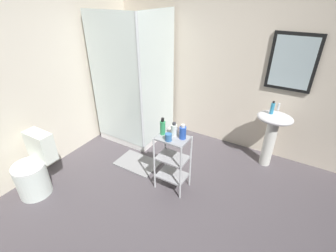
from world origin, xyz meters
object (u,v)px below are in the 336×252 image
Objects in this scene: rinse_cup at (168,137)px; bath_mat at (137,163)px; toilet at (34,170)px; body_wash_bottle_green at (163,127)px; shower_stall at (138,112)px; storage_cart at (172,159)px; shampoo_bottle_blue at (183,132)px; hand_soap_bottle at (272,108)px; pedestal_sink at (272,129)px; lotion_bottle_white at (174,130)px.

bath_mat is (-0.65, 0.22, -0.77)m from rinse_cup.
rinse_cup is (1.39, 0.83, 0.47)m from toilet.
toilet is 3.62× the size of body_wash_bottle_green.
storage_cart is (1.09, -0.77, -0.03)m from shower_stall.
rinse_cup is at bearing -18.69° from bath_mat.
shampoo_bottle_blue is at bearing 21.88° from storage_cart.
rinse_cup is (-0.88, -1.14, -0.10)m from hand_soap_bottle.
body_wash_bottle_green is 2.41× the size of rinse_cup.
rinse_cup reaches higher than pedestal_sink.
hand_soap_bottle is at bearing -150.62° from pedestal_sink.
body_wash_bottle_green reaches higher than storage_cart.
shampoo_bottle_blue reaches higher than storage_cart.
hand_soap_bottle is at bearing 46.40° from body_wash_bottle_green.
shower_stall is 2.63× the size of toilet.
bath_mat is at bearing 55.10° from toilet.
storage_cart is 4.43× the size of lotion_bottle_white.
pedestal_sink is 3.08m from toilet.
rinse_cup is (-0.01, -0.08, 0.35)m from storage_cart.
body_wash_bottle_green is (-0.14, 0.01, 0.39)m from storage_cart.
body_wash_bottle_green reaches higher than bath_mat.
hand_soap_bottle is 1.46m from body_wash_bottle_green.
shower_stall is 1.34m from lotion_bottle_white.
lotion_bottle_white is at bearing -33.44° from shower_stall.
hand_soap_bottle is (0.87, 1.06, 0.45)m from storage_cart.
shampoo_bottle_blue is at bearing -31.13° from shower_stall.
rinse_cup is at bearing -89.11° from lotion_bottle_white.
storage_cart is 0.80m from bath_mat.
rinse_cup is 0.15× the size of bath_mat.
pedestal_sink is 1.54m from body_wash_bottle_green.
body_wash_bottle_green is at bearing -133.60° from hand_soap_bottle.
shampoo_bottle_blue is 2.05× the size of rinse_cup.
rinse_cup is at bearing -127.57° from hand_soap_bottle.
storage_cart is 0.38m from lotion_bottle_white.
toilet is 1.03× the size of storage_cart.
lotion_bottle_white is 1.92× the size of rinse_cup.
storage_cart is 4.14× the size of shampoo_bottle_blue.
shower_stall reaches higher than toilet.
toilet is 1.27× the size of bath_mat.
rinse_cup is at bearing 30.88° from toilet.
lotion_bottle_white is at bearing 90.89° from rinse_cup.
pedestal_sink is (2.02, 0.33, 0.12)m from shower_stall.
body_wash_bottle_green is 0.25m from shampoo_bottle_blue.
body_wash_bottle_green is (1.26, 0.92, 0.52)m from toilet.
hand_soap_bottle reaches higher than bath_mat.
pedestal_sink reaches higher than storage_cart.
storage_cart is at bearing -35.00° from shower_stall.
pedestal_sink is 1.35m from shampoo_bottle_blue.
pedestal_sink is 9.29× the size of rinse_cup.
lotion_bottle_white reaches higher than storage_cart.
bath_mat is at bearing 167.85° from storage_cart.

